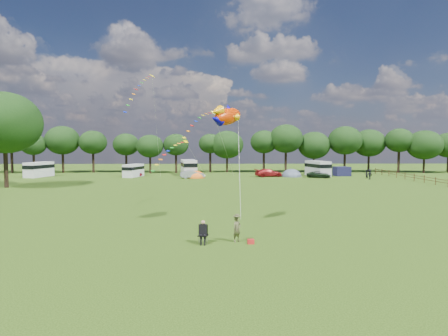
{
  "coord_description": "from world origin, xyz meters",
  "views": [
    {
      "loc": [
        -0.72,
        -24.65,
        6.1
      ],
      "look_at": [
        0.0,
        8.0,
        4.0
      ],
      "focal_mm": 30.0,
      "sensor_mm": 36.0,
      "label": 1
    }
  ],
  "objects_px": {
    "kite_flyer": "(237,229)",
    "camp_chair": "(203,230)",
    "campervan_c": "(189,167)",
    "walker_a": "(366,174)",
    "tent_greyblue": "(292,176)",
    "fish_kite": "(226,116)",
    "campervan_d": "(318,168)",
    "car_a": "(132,173)",
    "tent_orange": "(196,178)",
    "campervan_b": "(133,170)",
    "car_c": "(269,173)",
    "campervan_a": "(39,169)",
    "big_tree": "(4,123)",
    "car_d": "(319,175)",
    "walker_b": "(369,174)",
    "car_b": "(192,174)"
  },
  "relations": [
    {
      "from": "car_c",
      "to": "kite_flyer",
      "type": "height_order",
      "value": "kite_flyer"
    },
    {
      "from": "walker_a",
      "to": "campervan_b",
      "type": "bearing_deg",
      "value": -36.48
    },
    {
      "from": "tent_greyblue",
      "to": "camp_chair",
      "type": "relative_size",
      "value": 2.89
    },
    {
      "from": "big_tree",
      "to": "car_b",
      "type": "xyz_separation_m",
      "value": [
        25.09,
        13.78,
        -8.31
      ]
    },
    {
      "from": "kite_flyer",
      "to": "camp_chair",
      "type": "bearing_deg",
      "value": 151.4
    },
    {
      "from": "campervan_b",
      "to": "walker_a",
      "type": "xyz_separation_m",
      "value": [
        41.98,
        -3.97,
        -0.51
      ]
    },
    {
      "from": "campervan_a",
      "to": "car_c",
      "type": "bearing_deg",
      "value": -75.69
    },
    {
      "from": "campervan_b",
      "to": "campervan_d",
      "type": "xyz_separation_m",
      "value": [
        34.76,
        1.2,
        0.28
      ]
    },
    {
      "from": "car_b",
      "to": "campervan_c",
      "type": "relative_size",
      "value": 0.61
    },
    {
      "from": "campervan_c",
      "to": "fish_kite",
      "type": "height_order",
      "value": "fish_kite"
    },
    {
      "from": "car_d",
      "to": "tent_orange",
      "type": "height_order",
      "value": "tent_orange"
    },
    {
      "from": "car_c",
      "to": "fish_kite",
      "type": "height_order",
      "value": "fish_kite"
    },
    {
      "from": "walker_b",
      "to": "tent_greyblue",
      "type": "bearing_deg",
      "value": -51.06
    },
    {
      "from": "car_a",
      "to": "campervan_d",
      "type": "relative_size",
      "value": 0.61
    },
    {
      "from": "tent_greyblue",
      "to": "fish_kite",
      "type": "distance_m",
      "value": 44.56
    },
    {
      "from": "fish_kite",
      "to": "kite_flyer",
      "type": "bearing_deg",
      "value": -134.39
    },
    {
      "from": "car_b",
      "to": "tent_greyblue",
      "type": "xyz_separation_m",
      "value": [
        18.39,
        3.05,
        -0.68
      ]
    },
    {
      "from": "big_tree",
      "to": "car_b",
      "type": "distance_m",
      "value": 29.81
    },
    {
      "from": "car_d",
      "to": "campervan_c",
      "type": "bearing_deg",
      "value": 97.73
    },
    {
      "from": "kite_flyer",
      "to": "walker_a",
      "type": "relative_size",
      "value": 1.07
    },
    {
      "from": "campervan_b",
      "to": "campervan_c",
      "type": "height_order",
      "value": "campervan_c"
    },
    {
      "from": "walker_a",
      "to": "campervan_a",
      "type": "bearing_deg",
      "value": -35.23
    },
    {
      "from": "car_c",
      "to": "campervan_d",
      "type": "relative_size",
      "value": 0.78
    },
    {
      "from": "campervan_a",
      "to": "walker_b",
      "type": "height_order",
      "value": "campervan_a"
    },
    {
      "from": "big_tree",
      "to": "campervan_d",
      "type": "relative_size",
      "value": 2.11
    },
    {
      "from": "car_d",
      "to": "kite_flyer",
      "type": "relative_size",
      "value": 2.7
    },
    {
      "from": "car_d",
      "to": "walker_a",
      "type": "bearing_deg",
      "value": -77.24
    },
    {
      "from": "car_a",
      "to": "tent_greyblue",
      "type": "xyz_separation_m",
      "value": [
        29.94,
        -1.02,
        -0.61
      ]
    },
    {
      "from": "tent_greyblue",
      "to": "car_b",
      "type": "bearing_deg",
      "value": -170.6
    },
    {
      "from": "campervan_c",
      "to": "kite_flyer",
      "type": "distance_m",
      "value": 50.27
    },
    {
      "from": "tent_greyblue",
      "to": "car_a",
      "type": "bearing_deg",
      "value": 178.05
    },
    {
      "from": "campervan_d",
      "to": "walker_a",
      "type": "relative_size",
      "value": 4.19
    },
    {
      "from": "campervan_c",
      "to": "kite_flyer",
      "type": "bearing_deg",
      "value": 176.92
    },
    {
      "from": "campervan_a",
      "to": "walker_b",
      "type": "bearing_deg",
      "value": -81.0
    },
    {
      "from": "campervan_b",
      "to": "camp_chair",
      "type": "distance_m",
      "value": 49.08
    },
    {
      "from": "car_a",
      "to": "tent_orange",
      "type": "xyz_separation_m",
      "value": [
        12.21,
        -3.42,
        -0.61
      ]
    },
    {
      "from": "tent_orange",
      "to": "car_b",
      "type": "bearing_deg",
      "value": -135.38
    },
    {
      "from": "campervan_d",
      "to": "camp_chair",
      "type": "height_order",
      "value": "campervan_d"
    },
    {
      "from": "camp_chair",
      "to": "walker_a",
      "type": "height_order",
      "value": "walker_a"
    },
    {
      "from": "car_c",
      "to": "camp_chair",
      "type": "relative_size",
      "value": 3.4
    },
    {
      "from": "tent_greyblue",
      "to": "campervan_b",
      "type": "bearing_deg",
      "value": 179.92
    },
    {
      "from": "campervan_b",
      "to": "fish_kite",
      "type": "relative_size",
      "value": 1.56
    },
    {
      "from": "tent_orange",
      "to": "kite_flyer",
      "type": "height_order",
      "value": "kite_flyer"
    },
    {
      "from": "campervan_a",
      "to": "fish_kite",
      "type": "height_order",
      "value": "fish_kite"
    },
    {
      "from": "car_d",
      "to": "campervan_d",
      "type": "bearing_deg",
      "value": 8.94
    },
    {
      "from": "campervan_c",
      "to": "walker_a",
      "type": "xyz_separation_m",
      "value": [
        31.94,
        -7.25,
        -0.87
      ]
    },
    {
      "from": "car_b",
      "to": "kite_flyer",
      "type": "relative_size",
      "value": 2.49
    },
    {
      "from": "kite_flyer",
      "to": "fish_kite",
      "type": "height_order",
      "value": "fish_kite"
    },
    {
      "from": "big_tree",
      "to": "tent_greyblue",
      "type": "height_order",
      "value": "big_tree"
    },
    {
      "from": "campervan_c",
      "to": "walker_a",
      "type": "bearing_deg",
      "value": -113.38
    }
  ]
}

